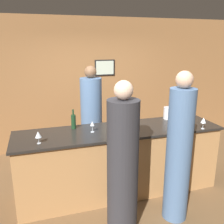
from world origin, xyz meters
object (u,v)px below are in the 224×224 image
at_px(guest_1, 179,153).
at_px(ice_bucket, 169,113).
at_px(bartender, 92,122).
at_px(wine_bottle_0, 73,121).
at_px(guest_0, 123,164).

height_order(guest_1, ice_bucket, guest_1).
distance_m(bartender, wine_bottle_0, 0.84).
bearing_deg(ice_bucket, guest_1, -113.12).
height_order(bartender, guest_0, bartender).
distance_m(wine_bottle_0, ice_bucket, 1.62).
distance_m(bartender, guest_0, 1.69).
height_order(bartender, ice_bucket, bartender).
distance_m(bartender, ice_bucket, 1.38).
relative_size(bartender, guest_0, 1.01).
bearing_deg(wine_bottle_0, ice_bucket, 0.76).
distance_m(guest_0, wine_bottle_0, 1.14).
xyz_separation_m(guest_0, wine_bottle_0, (-0.42, 1.02, 0.27)).
relative_size(bartender, ice_bucket, 9.49).
relative_size(guest_0, ice_bucket, 9.43).
bearing_deg(ice_bucket, guest_0, -139.02).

